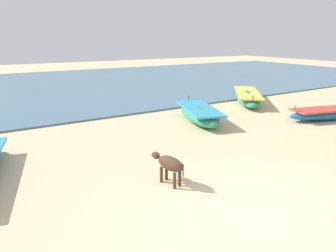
% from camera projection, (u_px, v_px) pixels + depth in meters
% --- Properties ---
extents(ground, '(80.00, 80.00, 0.00)m').
position_uv_depth(ground, '(254.00, 220.00, 5.49)').
color(ground, beige).
extents(sea_water, '(60.00, 20.00, 0.08)m').
position_uv_depth(sea_water, '(57.00, 86.00, 20.57)').
color(sea_water, slate).
rests_on(sea_water, ground).
extents(fishing_boat_1, '(3.76, 4.21, 0.77)m').
position_uv_depth(fishing_boat_1, '(248.00, 97.00, 15.40)').
color(fishing_boat_1, '#338C66').
rests_on(fishing_boat_1, ground).
extents(fishing_boat_4, '(2.22, 3.64, 0.78)m').
position_uv_depth(fishing_boat_4, '(199.00, 114.00, 11.92)').
color(fishing_boat_4, '#338C66').
rests_on(fishing_boat_4, ground).
extents(calf_near_dark, '(0.47, 1.03, 0.68)m').
position_uv_depth(calf_near_dark, '(169.00, 164.00, 6.72)').
color(calf_near_dark, '#4C3323').
rests_on(calf_near_dark, ground).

